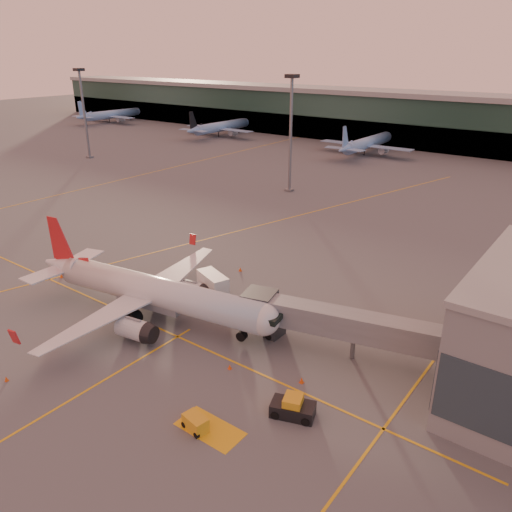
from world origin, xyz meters
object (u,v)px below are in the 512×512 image
Objects in this scene: catering_truck at (213,286)px; pushback_tug at (293,408)px; main_airplane at (151,291)px; gpu_cart at (195,423)px.

pushback_tug is (20.24, -12.28, -1.38)m from catering_truck.
pushback_tug is at bearing -20.74° from main_airplane.
catering_truck is 1.24× the size of pushback_tug.
gpu_cart is at bearing -41.65° from main_airplane.
main_airplane is at bearing 149.30° from pushback_tug.
pushback_tug is at bearing -10.65° from catering_truck.
pushback_tug reaches higher than gpu_cart.
catering_truck is (3.29, 7.50, -1.22)m from main_airplane.
pushback_tug is (23.54, -4.78, -2.60)m from main_airplane.
catering_truck is at bearing 57.03° from main_airplane.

